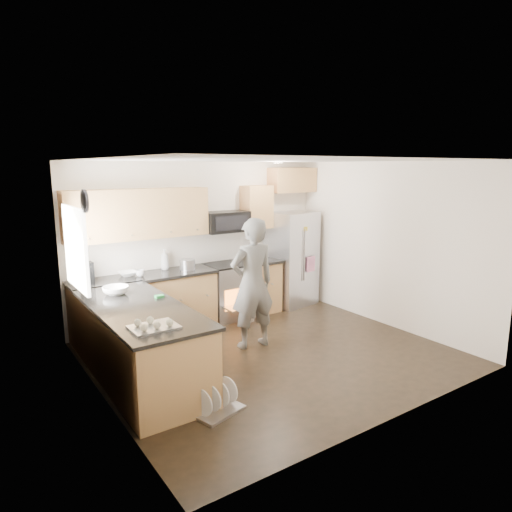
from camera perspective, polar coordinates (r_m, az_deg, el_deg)
ground at (r=6.38m, az=2.03°, el=-12.16°), size 4.50×4.50×0.00m
room_shell at (r=5.91m, az=1.75°, el=2.90°), size 4.54×4.04×2.62m
back_cabinet_run at (r=7.25m, az=-9.91°, el=-1.44°), size 4.45×0.64×2.50m
peninsula at (r=5.64m, az=-14.26°, el=-10.61°), size 0.96×2.36×1.03m
stove_range at (r=7.69m, az=-3.32°, el=-2.78°), size 0.76×0.97×1.79m
refrigerator at (r=8.39m, az=4.45°, el=-0.35°), size 0.94×0.79×1.72m
person at (r=6.36m, az=-0.46°, el=-3.45°), size 0.70×0.48×1.84m
dish_rack at (r=5.03m, az=-5.07°, el=-17.90°), size 0.60×0.52×0.31m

